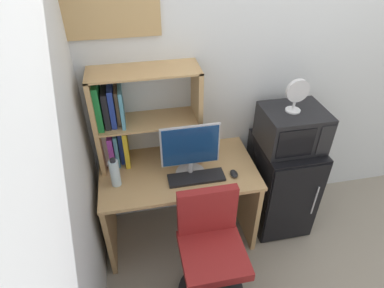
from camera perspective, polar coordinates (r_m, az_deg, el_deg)
The scene contains 12 objects.
wall_back at distance 2.94m, azimuth 23.76°, elevation 12.01°, with size 6.40×0.04×2.60m, color silver.
desk at distance 2.64m, azimuth -2.30°, elevation -8.33°, with size 1.18×0.65×0.74m.
hutch_bookshelf at distance 2.40m, azimuth -10.83°, elevation 4.42°, with size 0.76×0.29×0.74m.
monitor at distance 2.31m, azimuth -0.30°, elevation -1.03°, with size 0.42×0.22×0.42m.
keyboard at distance 2.40m, azimuth 0.77°, elevation -5.91°, with size 0.41×0.14×0.02m, color black.
computer_mouse at distance 2.44m, azimuth 7.35°, elevation -5.18°, with size 0.06×0.09×0.03m, color black.
water_bottle at distance 2.35m, azimuth -13.34°, elevation -4.92°, with size 0.07×0.07×0.23m.
mini_fridge at distance 2.94m, azimuth 15.21°, elevation -6.66°, with size 0.47×0.57×0.84m.
microwave at distance 2.61m, azimuth 17.13°, elevation 2.70°, with size 0.47×0.40×0.30m.
desk_fan at distance 2.45m, azimuth 17.87°, elevation 8.36°, with size 0.17×0.11×0.26m.
desk_chair at distance 2.39m, azimuth 3.29°, elevation -18.88°, with size 0.49×0.49×0.89m.
wall_corkboard at distance 2.23m, azimuth -14.68°, elevation 23.21°, with size 0.65×0.02×0.46m, color tan.
Camera 1 is at (-1.23, -2.19, 2.35)m, focal length 30.48 mm.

